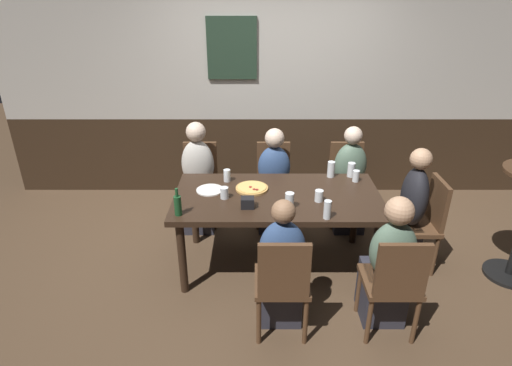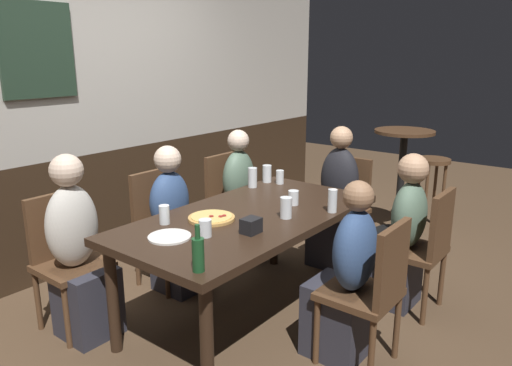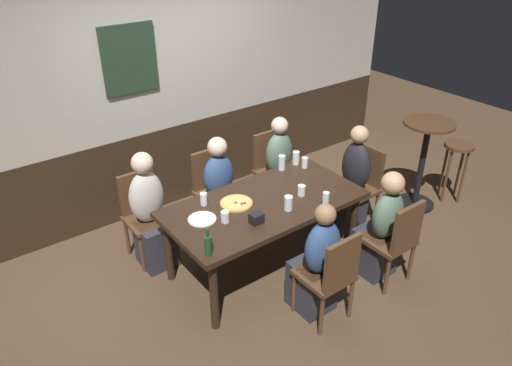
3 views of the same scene
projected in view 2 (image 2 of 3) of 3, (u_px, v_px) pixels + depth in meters
The scene contains 29 objects.
ground_plane at pixel (249, 316), 3.35m from camera, with size 12.00×12.00×0.00m, color #4C3826.
wall_back at pixel (93, 110), 4.00m from camera, with size 6.40×0.13×2.60m.
dining_table at pixel (249, 225), 3.18m from camera, with size 1.82×0.93×0.74m.
chair_mid_far at pixel (160, 221), 3.75m from camera, with size 0.40×0.40×0.88m.
chair_right_far at pixel (229, 198), 4.36m from camera, with size 0.40×0.40×0.88m.
chair_mid_near at pixel (372, 287), 2.70m from camera, with size 0.40×0.40×0.88m.
chair_head_east at pixel (345, 202), 4.23m from camera, with size 0.40×0.40×0.88m.
chair_left_far at pixel (65, 254), 3.14m from camera, with size 0.40×0.40×0.88m.
chair_right_near at pixel (424, 244), 3.30m from camera, with size 0.40×0.40×0.88m.
person_mid_far at pixel (175, 230), 3.66m from camera, with size 0.34×0.37×1.10m.
person_right_far at pixel (243, 204), 4.27m from camera, with size 0.34×0.37×1.12m.
person_mid_near at pixel (345, 286), 2.81m from camera, with size 0.34×0.37×1.09m.
person_head_east at pixel (336, 207), 4.11m from camera, with size 0.37×0.34×1.18m.
person_left_far at pixel (80, 260), 3.04m from camera, with size 0.34×0.37×1.17m.
person_right_near at pixel (400, 242), 3.41m from camera, with size 0.34×0.37×1.11m.
pizza at pixel (212, 218), 3.05m from camera, with size 0.30×0.30×0.03m.
beer_glass_half at pixel (164, 216), 2.97m from camera, with size 0.06×0.06×0.12m.
highball_clear at pixel (280, 178), 3.89m from camera, with size 0.06×0.06×0.11m.
pint_glass_amber at pixel (267, 175), 3.93m from camera, with size 0.07×0.07×0.14m.
tumbler_short at pixel (293, 199), 3.35m from camera, with size 0.07×0.07×0.10m.
beer_glass_tall at pixel (286, 209), 3.07m from camera, with size 0.08×0.08×0.14m.
pint_glass_stout at pixel (332, 202), 3.18m from camera, with size 0.06×0.06×0.15m.
tumbler_water at pixel (253, 178), 3.78m from camera, with size 0.07×0.07×0.15m.
pint_glass_pale at pixel (205, 229), 2.76m from camera, with size 0.07×0.07×0.10m.
beer_bottle_green at pixel (198, 253), 2.31m from camera, with size 0.06×0.06×0.24m.
plate_white_large at pixel (170, 237), 2.75m from camera, with size 0.24×0.24×0.01m, color white.
condiment_caddy at pixel (251, 226), 2.81m from camera, with size 0.11×0.09×0.09m, color black.
side_bar_table at pixel (401, 175), 4.71m from camera, with size 0.56×0.56×1.05m.
bar_stool at pixel (432, 173), 4.97m from camera, with size 0.34×0.34×0.72m.
Camera 2 is at (-2.33, -1.89, 1.75)m, focal length 34.10 mm.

